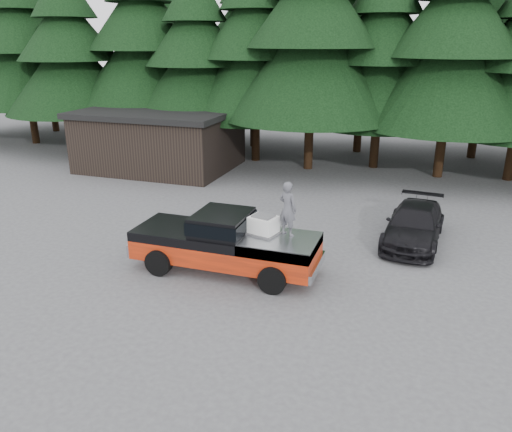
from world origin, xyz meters
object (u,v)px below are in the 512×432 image
(man_on_bed, at_px, (288,209))
(parked_car, at_px, (414,225))
(utility_building, at_px, (160,139))
(air_compressor, at_px, (263,226))
(pickup_truck, at_px, (226,251))

(man_on_bed, height_order, parked_car, man_on_bed)
(man_on_bed, xyz_separation_m, parked_car, (3.64, 4.02, -1.50))
(utility_building, bearing_deg, man_on_bed, -46.47)
(air_compressor, relative_size, man_on_bed, 0.47)
(man_on_bed, bearing_deg, air_compressor, 36.99)
(man_on_bed, bearing_deg, pickup_truck, 33.32)
(pickup_truck, xyz_separation_m, air_compressor, (1.20, 0.17, 0.94))
(air_compressor, relative_size, parked_car, 0.17)
(pickup_truck, bearing_deg, man_on_bed, 10.31)
(pickup_truck, height_order, parked_car, parked_car)
(air_compressor, distance_m, man_on_bed, 0.93)
(parked_car, distance_m, utility_building, 15.80)
(parked_car, bearing_deg, air_compressor, -131.04)
(air_compressor, xyz_separation_m, man_on_bed, (0.71, 0.18, 0.57))
(pickup_truck, relative_size, utility_building, 0.71)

